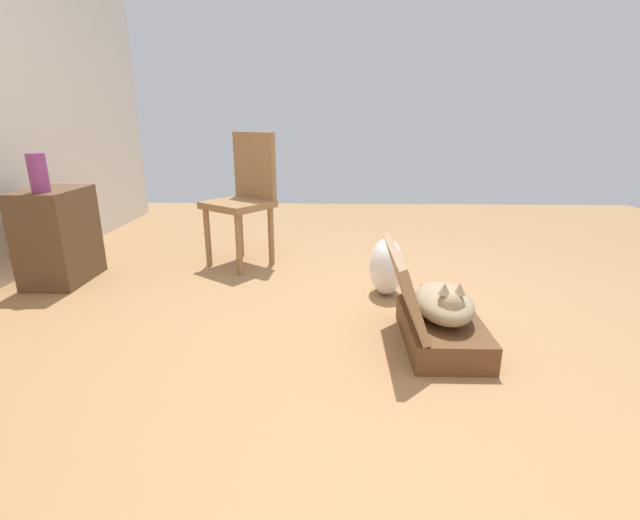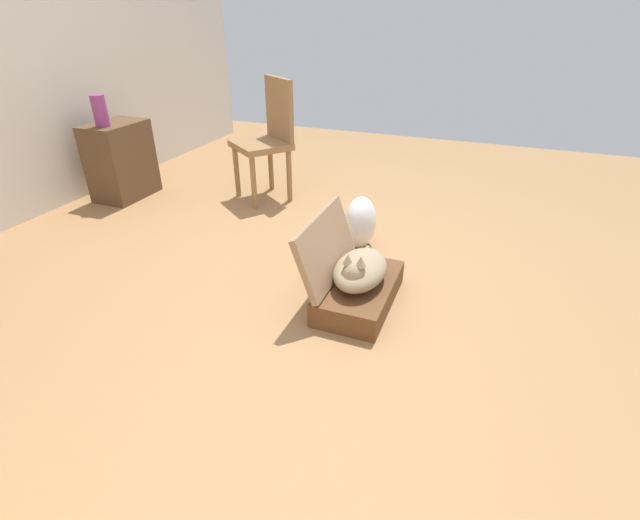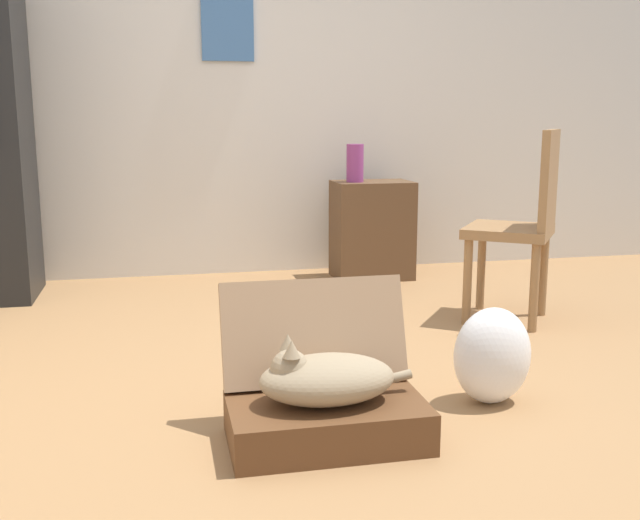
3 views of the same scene
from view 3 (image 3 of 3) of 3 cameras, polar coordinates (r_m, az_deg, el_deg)
name	(u,v)px [view 3 (image 3 of 3)]	position (r m, az deg, el deg)	size (l,w,h in m)	color
ground_plane	(304,383)	(2.97, -1.22, -9.51)	(7.68, 7.68, 0.00)	#9E7247
wall_back	(237,77)	(5.02, -6.46, 13.88)	(6.40, 0.15, 2.60)	silver
suitcase_base	(327,422)	(2.44, 0.56, -12.46)	(0.64, 0.36, 0.14)	brown
suitcase_lid	(314,332)	(2.54, -0.44, -5.59)	(0.64, 0.36, 0.04)	#9B7756
cat	(324,378)	(2.38, 0.30, -9.11)	(0.52, 0.27, 0.23)	#998466
plastic_bag_white	(492,356)	(2.79, 13.20, -7.23)	(0.29, 0.21, 0.36)	white
side_table	(372,230)	(4.83, 4.04, 2.35)	(0.50, 0.35, 0.63)	brown
vase_tall	(355,163)	(4.73, 2.73, 7.51)	(0.11, 0.11, 0.24)	#8C387A
chair	(524,219)	(3.87, 15.50, 3.04)	(0.58, 0.59, 0.98)	olive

